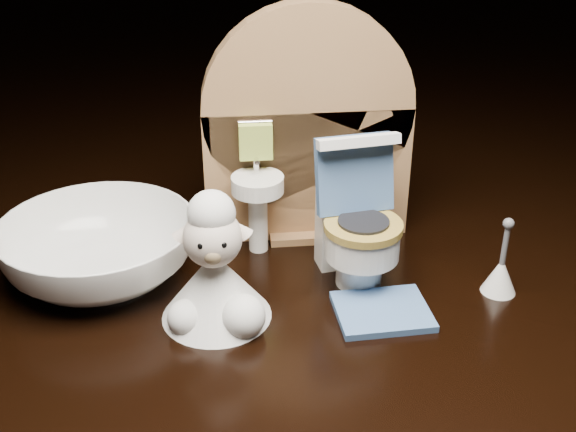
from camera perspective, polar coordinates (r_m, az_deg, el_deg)
name	(u,v)px	position (r m, az deg, el deg)	size (l,w,h in m)	color
backdrop_panel	(307,140)	(0.45, 1.48, 6.01)	(0.13, 0.05, 0.15)	#9D6F45
toy_toilet	(356,228)	(0.42, 5.41, -0.93)	(0.05, 0.06, 0.09)	white
bath_mat	(382,311)	(0.40, 7.46, -7.48)	(0.05, 0.04, 0.00)	#3F6092
toilet_brush	(501,273)	(0.43, 16.45, -4.33)	(0.02, 0.02, 0.05)	white
plush_lamb	(215,276)	(0.38, -5.77, -4.74)	(0.06, 0.06, 0.08)	silver
ceramic_bowl	(99,250)	(0.44, -14.70, -2.60)	(0.11, 0.11, 0.04)	white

